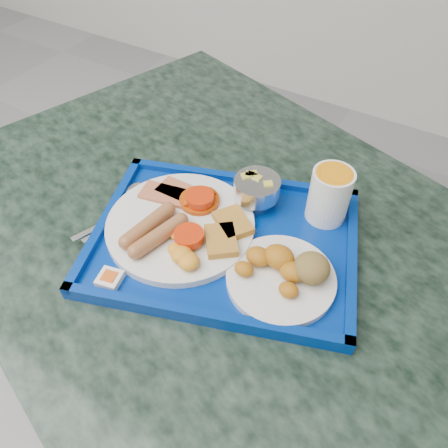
% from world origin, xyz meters
% --- Properties ---
extents(table, '(1.50, 1.23, 0.81)m').
position_xyz_m(table, '(0.92, 1.15, 0.60)').
color(table, gray).
rests_on(table, floor).
extents(tray, '(0.56, 0.48, 0.03)m').
position_xyz_m(tray, '(0.91, 1.13, 0.82)').
color(tray, navy).
rests_on(tray, table).
extents(main_plate, '(0.27, 0.27, 0.04)m').
position_xyz_m(main_plate, '(0.83, 1.11, 0.84)').
color(main_plate, silver).
rests_on(main_plate, tray).
extents(bread_plate, '(0.18, 0.18, 0.06)m').
position_xyz_m(bread_plate, '(1.04, 1.10, 0.84)').
color(bread_plate, silver).
rests_on(bread_plate, tray).
extents(fruit_bowl, '(0.09, 0.09, 0.06)m').
position_xyz_m(fruit_bowl, '(0.92, 1.24, 0.86)').
color(fruit_bowl, silver).
rests_on(fruit_bowl, tray).
extents(juice_cup, '(0.08, 0.08, 0.11)m').
position_xyz_m(juice_cup, '(1.04, 1.28, 0.88)').
color(juice_cup, white).
rests_on(juice_cup, tray).
extents(spoon, '(0.08, 0.18, 0.01)m').
position_xyz_m(spoon, '(0.70, 1.12, 0.83)').
color(spoon, silver).
rests_on(spoon, tray).
extents(knife, '(0.07, 0.17, 0.00)m').
position_xyz_m(knife, '(0.71, 1.06, 0.82)').
color(knife, silver).
rests_on(knife, tray).
extents(jam_packet, '(0.05, 0.05, 0.02)m').
position_xyz_m(jam_packet, '(0.79, 0.95, 0.83)').
color(jam_packet, white).
rests_on(jam_packet, tray).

